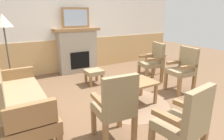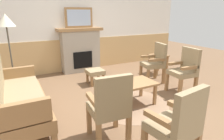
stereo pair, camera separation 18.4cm
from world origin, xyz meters
name	(u,v)px [view 2 (the right image)]	position (x,y,z in m)	size (l,w,h in m)	color
ground_plane	(120,101)	(0.00, 0.00, 0.00)	(14.00, 14.00, 0.00)	brown
wall_back	(77,26)	(0.00, 2.60, 1.31)	(7.20, 0.14, 2.70)	white
fireplace	(80,50)	(0.00, 2.35, 0.65)	(1.30, 0.44, 1.28)	#A39989
framed_picture	(79,18)	(0.00, 2.35, 1.56)	(0.80, 0.04, 0.56)	olive
couch	(19,98)	(-1.80, 0.12, 0.40)	(0.70, 1.80, 0.98)	olive
coffee_table	(130,86)	(0.08, -0.23, 0.39)	(0.96, 0.56, 0.44)	olive
round_rug	(130,104)	(0.08, -0.23, 0.00)	(1.48, 1.48, 0.01)	#896B51
book_on_table	(121,83)	(-0.11, -0.20, 0.46)	(0.20, 0.18, 0.03)	black
footstool	(95,73)	(-0.06, 1.13, 0.28)	(0.40, 0.40, 0.36)	olive
armchair_near_fireplace	(155,61)	(1.34, 0.58, 0.54)	(0.57, 0.57, 0.98)	olive
armchair_by_window_left	(185,69)	(1.46, -0.26, 0.54)	(0.52, 0.52, 0.98)	olive
armchair_front_left	(178,124)	(-0.30, -1.76, 0.54)	(0.54, 0.54, 0.98)	olive
armchair_front_center	(110,105)	(-0.76, -1.03, 0.54)	(0.52, 0.52, 0.98)	olive
side_table	(158,59)	(1.88, 1.08, 0.43)	(0.44, 0.44, 0.55)	olive
floor_lamp_by_couch	(6,25)	(-1.83, 1.45, 1.45)	(0.36, 0.36, 1.68)	#332D28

